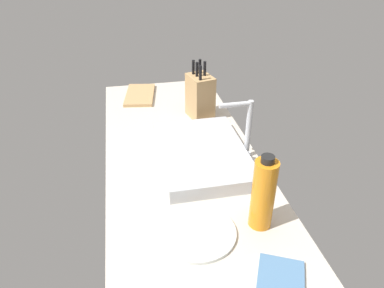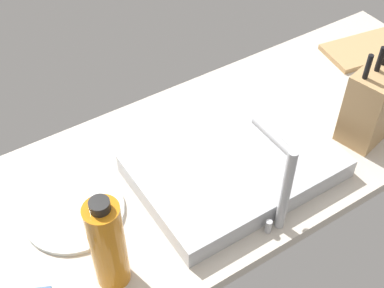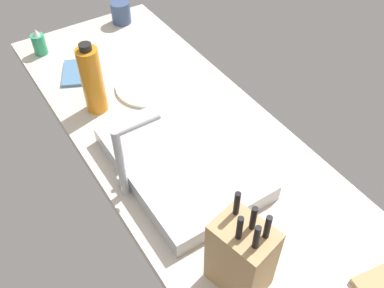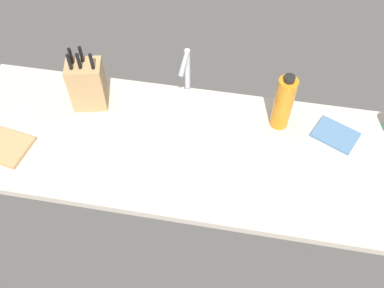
% 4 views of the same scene
% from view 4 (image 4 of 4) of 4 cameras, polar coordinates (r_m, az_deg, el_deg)
% --- Properties ---
extents(countertop_slab, '(1.92, 0.65, 0.04)m').
position_cam_4_polar(countertop_slab, '(1.74, -0.61, -0.61)').
color(countertop_slab, beige).
rests_on(countertop_slab, ground).
extents(sink_basin, '(0.52, 0.36, 0.06)m').
position_cam_4_polar(sink_basin, '(1.76, -1.99, 2.62)').
color(sink_basin, '#B7BABF').
rests_on(sink_basin, countertop_slab).
extents(faucet, '(0.06, 0.14, 0.26)m').
position_cam_4_polar(faucet, '(1.79, -0.66, 9.52)').
color(faucet, '#B7BABF').
rests_on(faucet, countertop_slab).
extents(knife_block, '(0.16, 0.14, 0.29)m').
position_cam_4_polar(knife_block, '(1.85, -13.81, 7.74)').
color(knife_block, tan).
rests_on(knife_block, countertop_slab).
extents(water_bottle, '(0.08, 0.08, 0.27)m').
position_cam_4_polar(water_bottle, '(1.74, 12.13, 5.41)').
color(water_bottle, orange).
rests_on(water_bottle, countertop_slab).
extents(dinner_plate, '(0.25, 0.25, 0.01)m').
position_cam_4_polar(dinner_plate, '(1.70, 11.26, -2.67)').
color(dinner_plate, silver).
rests_on(dinner_plate, countertop_slab).
extents(dish_towel, '(0.21, 0.19, 0.01)m').
position_cam_4_polar(dish_towel, '(1.85, 18.63, 1.17)').
color(dish_towel, teal).
rests_on(dish_towel, countertop_slab).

